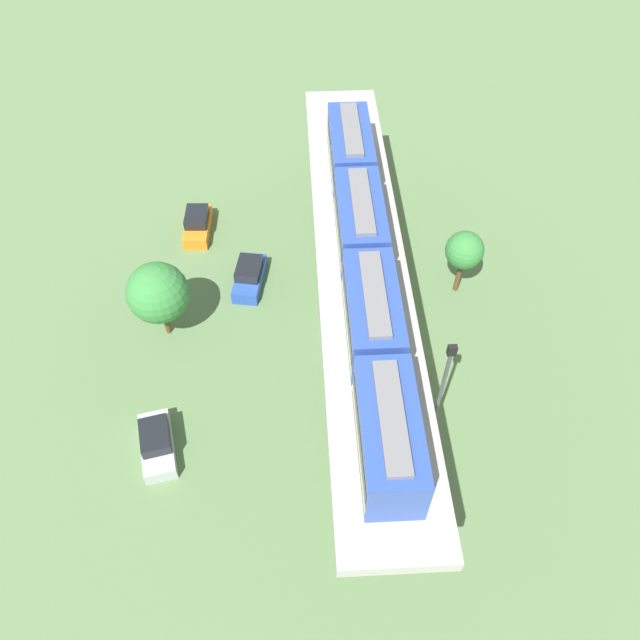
# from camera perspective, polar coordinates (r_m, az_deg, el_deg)

# --- Properties ---
(ground_plane) EXTENTS (120.00, 120.00, 0.00)m
(ground_plane) POSITION_cam_1_polar(r_m,az_deg,el_deg) (42.98, 3.18, -1.38)
(ground_plane) COLOR #5B7A4C
(viaduct) EXTENTS (5.20, 35.80, 7.48)m
(viaduct) POSITION_cam_1_polar(r_m,az_deg,el_deg) (38.55, 3.56, 4.01)
(viaduct) COLOR #B7B2AA
(viaduct) RESTS_ON ground
(train) EXTENTS (2.64, 27.45, 3.24)m
(train) POSITION_cam_1_polar(r_m,az_deg,el_deg) (34.74, 4.14, 4.92)
(train) COLOR #2D4CA5
(train) RESTS_ON viaduct
(parked_car_blue) EXTENTS (2.49, 4.44, 1.76)m
(parked_car_blue) POSITION_cam_1_polar(r_m,az_deg,el_deg) (45.79, -6.34, 3.95)
(parked_car_blue) COLOR #284CB7
(parked_car_blue) RESTS_ON ground
(parked_car_orange) EXTENTS (1.98, 4.28, 1.76)m
(parked_car_orange) POSITION_cam_1_polar(r_m,az_deg,el_deg) (50.33, -10.90, 8.43)
(parked_car_orange) COLOR orange
(parked_car_orange) RESTS_ON ground
(parked_car_silver) EXTENTS (2.64, 4.48, 1.76)m
(parked_car_silver) POSITION_cam_1_polar(r_m,az_deg,el_deg) (38.74, -14.41, -10.64)
(parked_car_silver) COLOR #B2B5BA
(parked_car_silver) RESTS_ON ground
(tree_near_viaduct) EXTENTS (2.61, 2.61, 5.17)m
(tree_near_viaduct) POSITION_cam_1_polar(r_m,az_deg,el_deg) (43.99, 12.82, 6.07)
(tree_near_viaduct) COLOR brown
(tree_near_viaduct) RESTS_ON ground
(tree_mid_lot) EXTENTS (3.97, 3.97, 5.90)m
(tree_mid_lot) POSITION_cam_1_polar(r_m,az_deg,el_deg) (41.43, -14.32, 2.35)
(tree_mid_lot) COLOR brown
(tree_mid_lot) RESTS_ON ground
(signal_post) EXTENTS (0.44, 0.28, 10.08)m
(signal_post) POSITION_cam_1_polar(r_m,az_deg,el_deg) (33.97, 10.63, -6.95)
(signal_post) COLOR #4C4C51
(signal_post) RESTS_ON ground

